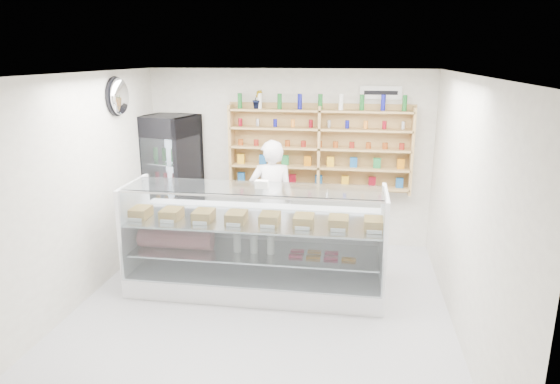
# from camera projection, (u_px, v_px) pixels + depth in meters

# --- Properties ---
(room) EXTENTS (5.00, 5.00, 5.00)m
(room) POSITION_uv_depth(u_px,v_px,m) (259.00, 201.00, 5.64)
(room) COLOR #A3A2A7
(room) RESTS_ON ground
(display_counter) EXTENTS (3.27, 0.98, 1.42)m
(display_counter) POSITION_uv_depth(u_px,v_px,m) (255.00, 264.00, 6.48)
(display_counter) COLOR white
(display_counter) RESTS_ON floor
(shop_worker) EXTENTS (0.73, 0.55, 1.82)m
(shop_worker) POSITION_uv_depth(u_px,v_px,m) (272.00, 200.00, 7.43)
(shop_worker) COLOR silver
(shop_worker) RESTS_ON floor
(drinks_cooler) EXTENTS (0.92, 0.90, 2.09)m
(drinks_cooler) POSITION_uv_depth(u_px,v_px,m) (172.00, 180.00, 8.04)
(drinks_cooler) COLOR black
(drinks_cooler) RESTS_ON floor
(wall_shelving) EXTENTS (2.84, 0.28, 1.33)m
(wall_shelving) POSITION_uv_depth(u_px,v_px,m) (319.00, 149.00, 7.75)
(wall_shelving) COLOR tan
(wall_shelving) RESTS_ON back_wall
(potted_plant) EXTENTS (0.19, 0.17, 0.29)m
(potted_plant) POSITION_uv_depth(u_px,v_px,m) (258.00, 99.00, 7.69)
(potted_plant) COLOR #1E6626
(potted_plant) RESTS_ON wall_shelving
(security_mirror) EXTENTS (0.15, 0.50, 0.50)m
(security_mirror) POSITION_uv_depth(u_px,v_px,m) (119.00, 96.00, 6.83)
(security_mirror) COLOR silver
(security_mirror) RESTS_ON left_wall
(wall_sign) EXTENTS (0.62, 0.03, 0.20)m
(wall_sign) POSITION_uv_depth(u_px,v_px,m) (381.00, 93.00, 7.51)
(wall_sign) COLOR white
(wall_sign) RESTS_ON back_wall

